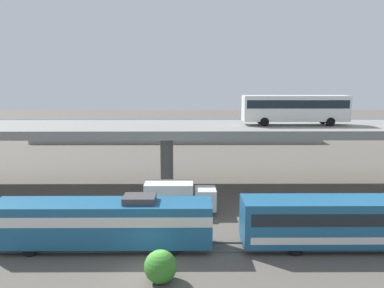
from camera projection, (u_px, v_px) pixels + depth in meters
name	position (u px, v px, depth m)	size (l,w,h in m)	color
ground_plane	(149.00, 275.00, 24.48)	(260.00, 260.00, 0.00)	#565149
rail_strip_near	(154.00, 252.00, 27.64)	(110.00, 0.12, 0.12)	#59544C
rail_strip_far	(156.00, 243.00, 29.16)	(110.00, 0.12, 0.12)	#59544C
train_locomotive	(92.00, 221.00, 28.00)	(17.55, 3.04, 4.18)	#1E5984
train_coach_lead	(384.00, 221.00, 28.15)	(21.62, 3.04, 3.86)	#1E5984
highway_overpass	(166.00, 131.00, 42.97)	(96.00, 10.56, 7.50)	gray
transit_bus_on_overpass	(295.00, 107.00, 42.56)	(12.00, 2.68, 3.40)	silver
service_truck_west	(178.00, 197.00, 35.54)	(6.80, 2.46, 3.04)	silver
pier_parking_lot	(177.00, 136.00, 78.50)	(58.15, 11.32, 1.53)	gray
parked_car_0	(93.00, 128.00, 79.84)	(4.43, 1.96, 1.50)	#0C4C26
parked_car_1	(284.00, 127.00, 81.08)	(4.67, 1.97, 1.50)	#9E998C
parked_car_2	(290.00, 129.00, 77.95)	(4.62, 1.82, 1.50)	#9E998C
parked_car_3	(139.00, 131.00, 75.69)	(4.68, 1.89, 1.50)	#0C4C26
parked_car_4	(250.00, 130.00, 76.89)	(4.34, 1.96, 1.50)	#9E998C
parked_car_5	(166.00, 129.00, 77.70)	(4.46, 1.88, 1.50)	maroon
parked_car_6	(248.00, 128.00, 79.38)	(4.48, 1.84, 1.50)	#B7B7BC
harbor_water	(180.00, 126.00, 101.28)	(140.00, 36.00, 0.01)	#2D5170
shrub_right	(160.00, 267.00, 23.50)	(2.10, 2.10, 2.10)	#357828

